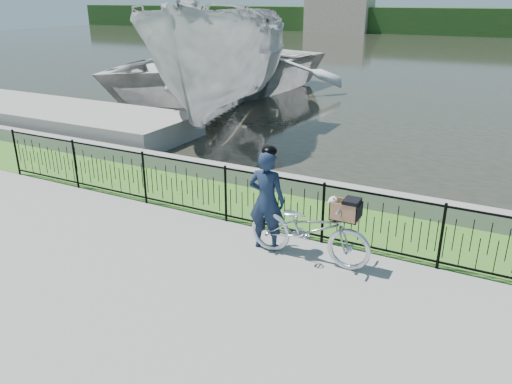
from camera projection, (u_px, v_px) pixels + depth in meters
The scene contains 12 objects.
ground at pixel (229, 269), 8.12m from camera, with size 120.00×120.00×0.00m, color gray.
grass_strip at pixel (293, 212), 10.26m from camera, with size 60.00×2.00×0.01m, color #396B21.
water at pixel (465, 60), 35.35m from camera, with size 120.00×120.00×0.00m, color black.
quay_wall at pixel (311, 188), 11.02m from camera, with size 60.00×0.30×0.40m, color gray.
fence at pixel (272, 203), 9.23m from camera, with size 14.00×0.06×1.15m, color black, non-canonical shape.
far_treeline at pixel (495, 22), 57.08m from camera, with size 120.00×6.00×3.00m, color #1E3D17.
far_building_left at pixel (339, 15), 63.02m from camera, with size 8.00×4.00×4.00m, color #A59585.
dock at pixel (56, 117), 16.85m from camera, with size 10.00×3.00×0.70m, color gray.
bicycle_rig at pixel (310, 229), 8.23m from camera, with size 2.12×0.74×1.24m.
cyclist at pixel (267, 199), 8.50m from camera, with size 0.69×0.48×1.86m.
boat_near at pixel (224, 59), 17.16m from camera, with size 7.13×11.42×5.93m.
boat_far at pixel (213, 67), 22.21m from camera, with size 11.42×13.86×2.50m.
Camera 1 is at (3.69, -6.09, 4.13)m, focal length 35.00 mm.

